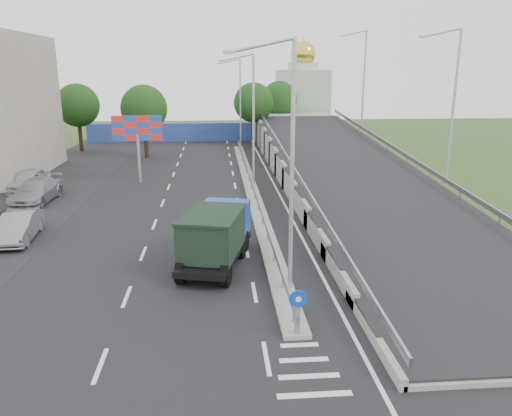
{
  "coord_description": "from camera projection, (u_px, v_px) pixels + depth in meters",
  "views": [
    {
      "loc": [
        -2.7,
        -13.23,
        9.1
      ],
      "look_at": [
        -0.69,
        11.42,
        2.2
      ],
      "focal_mm": 35.0,
      "sensor_mm": 36.0,
      "label": 1
    }
  ],
  "objects": [
    {
      "name": "lamp_post_far",
      "position": [
        239.0,
        99.0,
        57.97
      ],
      "size": [
        2.74,
        0.18,
        10.08
      ],
      "color": "#B2B5B7",
      "rests_on": "median"
    },
    {
      "name": "median",
      "position": [
        252.0,
        190.0,
        38.37
      ],
      "size": [
        1.0,
        44.0,
        0.2
      ],
      "primitive_type": "cube",
      "color": "gray",
      "rests_on": "ground"
    },
    {
      "name": "median_guardrail",
      "position": [
        252.0,
        182.0,
        38.2
      ],
      "size": [
        0.09,
        44.0,
        0.71
      ],
      "color": "gray",
      "rests_on": "median"
    },
    {
      "name": "parking_strip",
      "position": [
        18.0,
        210.0,
        33.31
      ],
      "size": [
        8.0,
        90.0,
        0.05
      ],
      "primitive_type": "cube",
      "color": "black",
      "rests_on": "ground"
    },
    {
      "name": "church",
      "position": [
        302.0,
        96.0,
        72.32
      ],
      "size": [
        7.0,
        7.0,
        13.8
      ],
      "color": "#B2CCAD",
      "rests_on": "ground"
    },
    {
      "name": "road_surface",
      "position": [
        212.0,
        206.0,
        34.32
      ],
      "size": [
        26.0,
        90.0,
        0.04
      ],
      "primitive_type": "cube",
      "color": "black",
      "rests_on": "ground"
    },
    {
      "name": "parked_car_e",
      "position": [
        29.0,
        180.0,
        38.42
      ],
      "size": [
        2.21,
        5.05,
        1.7
      ],
      "primitive_type": "imported",
      "rotation": [
        0.0,
        0.0,
        -0.04
      ],
      "color": "#A6A7A3",
      "rests_on": "ground"
    },
    {
      "name": "tree_left_mid",
      "position": [
        144.0,
        108.0,
        51.59
      ],
      "size": [
        4.8,
        4.8,
        7.6
      ],
      "color": "black",
      "rests_on": "ground"
    },
    {
      "name": "ground",
      "position": [
        308.0,
        375.0,
        15.36
      ],
      "size": [
        160.0,
        160.0,
        0.0
      ],
      "primitive_type": "plane",
      "color": "#2D4C1E",
      "rests_on": "ground"
    },
    {
      "name": "lamp_post_mid",
      "position": [
        251.0,
        113.0,
        38.77
      ],
      "size": [
        2.74,
        0.18,
        10.08
      ],
      "color": "#B2B5B7",
      "rests_on": "median"
    },
    {
      "name": "lamp_post_near",
      "position": [
        287.0,
        156.0,
        19.57
      ],
      "size": [
        2.74,
        0.18,
        10.08
      ],
      "color": "#B2B5B7",
      "rests_on": "median"
    },
    {
      "name": "dump_truck",
      "position": [
        216.0,
        233.0,
        23.74
      ],
      "size": [
        3.74,
        6.71,
        2.8
      ],
      "rotation": [
        0.0,
        0.0,
        -0.24
      ],
      "color": "black",
      "rests_on": "ground"
    },
    {
      "name": "tree_left_far",
      "position": [
        78.0,
        106.0,
        55.76
      ],
      "size": [
        4.8,
        4.8,
        7.6
      ],
      "color": "black",
      "rests_on": "ground"
    },
    {
      "name": "tree_ramp_far",
      "position": [
        279.0,
        99.0,
        67.24
      ],
      "size": [
        4.8,
        4.8,
        7.6
      ],
      "color": "black",
      "rests_on": "ground"
    },
    {
      "name": "sign_bollard",
      "position": [
        298.0,
        312.0,
        17.17
      ],
      "size": [
        0.64,
        0.23,
        1.67
      ],
      "color": "black",
      "rests_on": "median"
    },
    {
      "name": "parked_car_d",
      "position": [
        36.0,
        191.0,
        35.1
      ],
      "size": [
        2.58,
        5.75,
        1.64
      ],
      "primitive_type": "imported",
      "rotation": [
        0.0,
        0.0,
        -0.05
      ],
      "color": "gray",
      "rests_on": "ground"
    },
    {
      "name": "tree_median_far",
      "position": [
        254.0,
        103.0,
        60.21
      ],
      "size": [
        4.8,
        4.8,
        7.6
      ],
      "color": "black",
      "rests_on": "ground"
    },
    {
      "name": "billboard",
      "position": [
        137.0,
        132.0,
        40.41
      ],
      "size": [
        4.0,
        0.24,
        5.5
      ],
      "color": "#B2B5B7",
      "rests_on": "ground"
    },
    {
      "name": "parked_car_b",
      "position": [
        19.0,
        227.0,
        27.31
      ],
      "size": [
        1.96,
        4.76,
        1.53
      ],
      "primitive_type": "imported",
      "rotation": [
        0.0,
        0.0,
        0.07
      ],
      "color": "gray",
      "rests_on": "ground"
    },
    {
      "name": "blue_wall",
      "position": [
        205.0,
        132.0,
        64.65
      ],
      "size": [
        30.0,
        0.5,
        2.4
      ],
      "primitive_type": "cube",
      "color": "#2A319B",
      "rests_on": "ground"
    },
    {
      "name": "overpass_ramp",
      "position": [
        348.0,
        168.0,
        38.52
      ],
      "size": [
        10.0,
        50.0,
        3.5
      ],
      "color": "gray",
      "rests_on": "ground"
    }
  ]
}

